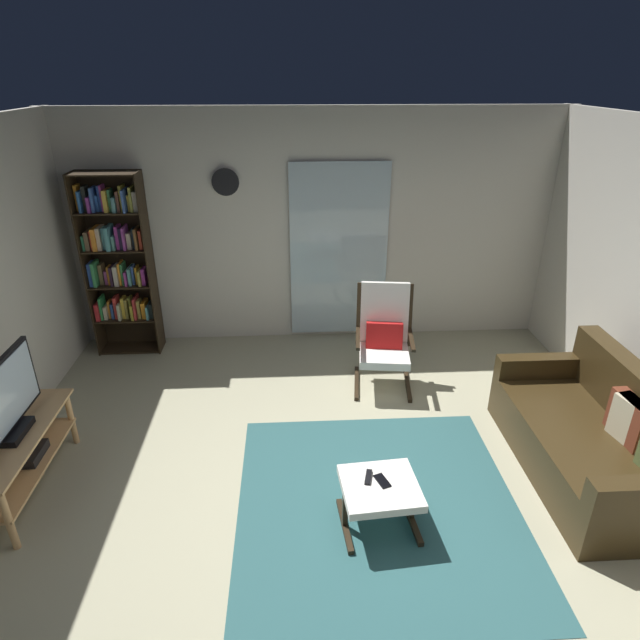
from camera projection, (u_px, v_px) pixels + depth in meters
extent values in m
plane|color=#AAA686|center=(332.00, 510.00, 3.89)|extent=(7.02, 7.02, 0.00)
cube|color=beige|center=(313.00, 230.00, 5.96)|extent=(5.60, 0.06, 2.60)
cube|color=silver|center=(339.00, 252.00, 6.02)|extent=(1.10, 0.01, 2.00)
cube|color=#2D5A5B|center=(378.00, 506.00, 3.93)|extent=(2.06, 2.14, 0.01)
cube|color=tan|center=(13.00, 436.00, 3.88)|extent=(0.43, 1.23, 0.02)
cube|color=tan|center=(22.00, 465.00, 3.99)|extent=(0.39, 1.17, 0.02)
cylinder|color=tan|center=(8.00, 520.00, 3.49)|extent=(0.05, 0.05, 0.49)
cylinder|color=tan|center=(71.00, 418.00, 4.50)|extent=(0.05, 0.05, 0.49)
cylinder|color=tan|center=(31.00, 420.00, 4.49)|extent=(0.05, 0.05, 0.49)
cube|color=black|center=(25.00, 454.00, 4.04)|extent=(0.26, 0.28, 0.07)
cube|color=black|center=(12.00, 432.00, 3.86)|extent=(0.20, 0.32, 0.05)
cube|color=black|center=(2.00, 399.00, 3.74)|extent=(0.04, 0.95, 0.52)
cube|color=silver|center=(5.00, 399.00, 3.74)|extent=(0.01, 0.89, 0.47)
cube|color=black|center=(88.00, 267.00, 5.70)|extent=(0.02, 0.30, 2.00)
cube|color=black|center=(151.00, 266.00, 5.74)|extent=(0.02, 0.30, 2.00)
cube|color=black|center=(123.00, 263.00, 5.85)|extent=(0.69, 0.02, 2.00)
cube|color=black|center=(133.00, 348.00, 6.14)|extent=(0.65, 0.28, 0.02)
cube|color=black|center=(128.00, 317.00, 5.97)|extent=(0.65, 0.28, 0.02)
cube|color=black|center=(122.00, 284.00, 5.80)|extent=(0.65, 0.28, 0.02)
cube|color=black|center=(116.00, 249.00, 5.63)|extent=(0.65, 0.28, 0.02)
cube|color=black|center=(110.00, 212.00, 5.46)|extent=(0.65, 0.28, 0.02)
cube|color=black|center=(103.00, 173.00, 5.30)|extent=(0.65, 0.28, 0.02)
cube|color=red|center=(100.00, 309.00, 5.92)|extent=(0.04, 0.24, 0.19)
cube|color=#2D9148|center=(103.00, 307.00, 5.90)|extent=(0.03, 0.17, 0.26)
cube|color=beige|center=(107.00, 311.00, 5.93)|extent=(0.04, 0.17, 0.15)
cube|color=orange|center=(110.00, 309.00, 5.93)|extent=(0.02, 0.10, 0.20)
cube|color=#3558A1|center=(114.00, 310.00, 5.94)|extent=(0.03, 0.15, 0.17)
cube|color=red|center=(117.00, 306.00, 5.92)|extent=(0.03, 0.15, 0.25)
cube|color=beige|center=(121.00, 309.00, 5.93)|extent=(0.03, 0.23, 0.19)
cube|color=gold|center=(124.00, 307.00, 5.92)|extent=(0.03, 0.13, 0.24)
cube|color=#9E8D3F|center=(128.00, 308.00, 5.93)|extent=(0.03, 0.14, 0.22)
cube|color=#969E39|center=(131.00, 306.00, 5.94)|extent=(0.02, 0.11, 0.24)
cube|color=olive|center=(134.00, 310.00, 5.93)|extent=(0.03, 0.22, 0.18)
cube|color=#C83636|center=(137.00, 307.00, 5.92)|extent=(0.02, 0.22, 0.25)
cube|color=olive|center=(140.00, 309.00, 5.92)|extent=(0.03, 0.12, 0.21)
cube|color=orange|center=(145.00, 308.00, 5.96)|extent=(0.04, 0.19, 0.18)
cube|color=teal|center=(149.00, 310.00, 5.95)|extent=(0.02, 0.22, 0.15)
cube|color=#1F2826|center=(152.00, 309.00, 5.95)|extent=(0.04, 0.17, 0.17)
cube|color=#3259B7|center=(92.00, 273.00, 5.72)|extent=(0.04, 0.17, 0.25)
cube|color=#378E52|center=(96.00, 273.00, 5.71)|extent=(0.03, 0.19, 0.26)
cube|color=brown|center=(102.00, 274.00, 5.76)|extent=(0.04, 0.12, 0.23)
cube|color=#984484|center=(107.00, 277.00, 5.77)|extent=(0.03, 0.11, 0.15)
cube|color=orange|center=(110.00, 275.00, 5.76)|extent=(0.02, 0.12, 0.20)
cube|color=#2D1B2E|center=(113.00, 275.00, 5.75)|extent=(0.03, 0.18, 0.21)
cube|color=#BEB49F|center=(118.00, 274.00, 5.75)|extent=(0.04, 0.18, 0.22)
cube|color=orange|center=(121.00, 273.00, 5.77)|extent=(0.02, 0.18, 0.24)
cube|color=#378044|center=(124.00, 273.00, 5.76)|extent=(0.02, 0.16, 0.23)
cube|color=#9E3A89|center=(128.00, 276.00, 5.78)|extent=(0.02, 0.23, 0.16)
cube|color=#599F9A|center=(131.00, 275.00, 5.78)|extent=(0.03, 0.20, 0.19)
cube|color=#3D5DAC|center=(134.00, 274.00, 5.77)|extent=(0.02, 0.11, 0.21)
cube|color=orange|center=(138.00, 274.00, 5.78)|extent=(0.02, 0.12, 0.19)
cube|color=#9E923A|center=(141.00, 276.00, 5.77)|extent=(0.03, 0.21, 0.17)
cube|color=purple|center=(144.00, 276.00, 5.76)|extent=(0.04, 0.13, 0.18)
cube|color=#2D7B52|center=(86.00, 241.00, 5.59)|extent=(0.02, 0.22, 0.16)
cube|color=brown|center=(90.00, 239.00, 5.58)|extent=(0.04, 0.22, 0.20)
cube|color=#D03E2C|center=(93.00, 239.00, 5.57)|extent=(0.02, 0.17, 0.20)
cube|color=orange|center=(96.00, 238.00, 5.56)|extent=(0.04, 0.22, 0.24)
cube|color=beige|center=(101.00, 238.00, 5.58)|extent=(0.04, 0.21, 0.24)
cube|color=#56979E|center=(105.00, 238.00, 5.57)|extent=(0.04, 0.13, 0.23)
cube|color=teal|center=(110.00, 237.00, 5.56)|extent=(0.04, 0.22, 0.25)
cube|color=#5B9C8E|center=(115.00, 241.00, 5.60)|extent=(0.03, 0.20, 0.15)
cube|color=#983184|center=(119.00, 237.00, 5.58)|extent=(0.03, 0.15, 0.25)
cube|color=#211B33|center=(122.00, 238.00, 5.58)|extent=(0.04, 0.14, 0.23)
cube|color=#973E97|center=(125.00, 237.00, 5.58)|extent=(0.02, 0.20, 0.24)
cube|color=beige|center=(130.00, 240.00, 5.60)|extent=(0.04, 0.12, 0.17)
cube|color=#18252E|center=(134.00, 238.00, 5.60)|extent=(0.02, 0.14, 0.21)
cube|color=brown|center=(137.00, 238.00, 5.58)|extent=(0.03, 0.19, 0.22)
cube|color=#C53E28|center=(142.00, 239.00, 5.59)|extent=(0.03, 0.14, 0.20)
cube|color=orange|center=(78.00, 198.00, 5.40)|extent=(0.03, 0.12, 0.27)
cube|color=#2E61A6|center=(82.00, 201.00, 5.39)|extent=(0.03, 0.19, 0.22)
cube|color=black|center=(86.00, 198.00, 5.39)|extent=(0.04, 0.13, 0.26)
cube|color=#8E3693|center=(91.00, 203.00, 5.42)|extent=(0.03, 0.23, 0.16)
cube|color=#3A5FA9|center=(94.00, 199.00, 5.40)|extent=(0.03, 0.17, 0.24)
cube|color=#376AB6|center=(99.00, 203.00, 5.43)|extent=(0.02, 0.13, 0.16)
cube|color=#2E57AC|center=(101.00, 198.00, 5.42)|extent=(0.03, 0.10, 0.26)
cube|color=#9D3786|center=(103.00, 198.00, 5.40)|extent=(0.02, 0.13, 0.27)
cube|color=gold|center=(107.00, 200.00, 5.41)|extent=(0.04, 0.21, 0.22)
cube|color=#3C804F|center=(111.00, 200.00, 5.41)|extent=(0.02, 0.13, 0.22)
cube|color=#579194|center=(116.00, 203.00, 5.43)|extent=(0.03, 0.21, 0.15)
cube|color=brown|center=(120.00, 201.00, 5.43)|extent=(0.03, 0.18, 0.21)
cube|color=olive|center=(123.00, 198.00, 5.41)|extent=(0.03, 0.17, 0.26)
cube|color=#3B5CA3|center=(126.00, 200.00, 5.40)|extent=(0.02, 0.23, 0.23)
cube|color=gold|center=(130.00, 203.00, 5.43)|extent=(0.03, 0.12, 0.17)
cube|color=#9D9B3D|center=(133.00, 198.00, 5.44)|extent=(0.02, 0.22, 0.25)
cube|color=beige|center=(137.00, 201.00, 5.44)|extent=(0.04, 0.17, 0.20)
cube|color=#342712|center=(583.00, 450.00, 4.20)|extent=(0.89, 1.74, 0.40)
cube|color=#342712|center=(640.00, 403.00, 4.04)|extent=(0.18, 1.74, 0.46)
cube|color=#342712|center=(546.00, 366.00, 4.80)|extent=(0.89, 0.14, 0.20)
cube|color=#C4B895|center=(636.00, 425.00, 3.89)|extent=(0.21, 0.40, 0.34)
cube|color=brown|center=(631.00, 419.00, 3.95)|extent=(0.15, 0.38, 0.34)
cube|color=black|center=(408.00, 385.00, 5.41)|extent=(0.11, 0.60, 0.04)
cube|color=black|center=(410.00, 315.00, 5.36)|extent=(0.06, 0.18, 0.63)
cube|color=black|center=(411.00, 338.00, 5.20)|extent=(0.10, 0.52, 0.03)
cube|color=black|center=(356.00, 383.00, 5.44)|extent=(0.11, 0.60, 0.04)
cube|color=black|center=(358.00, 314.00, 5.39)|extent=(0.06, 0.18, 0.63)
cube|color=black|center=(358.00, 337.00, 5.23)|extent=(0.10, 0.52, 0.03)
cube|color=white|center=(384.00, 354.00, 5.25)|extent=(0.54, 0.57, 0.08)
cube|color=white|center=(385.00, 312.00, 5.34)|extent=(0.50, 0.24, 0.60)
cube|color=red|center=(384.00, 338.00, 5.29)|extent=(0.38, 0.24, 0.34)
cube|color=white|center=(380.00, 488.00, 3.63)|extent=(0.56, 0.52, 0.06)
cube|color=black|center=(345.00, 526.00, 3.73)|extent=(0.08, 0.48, 0.04)
cube|color=black|center=(345.00, 509.00, 3.67)|extent=(0.04, 0.04, 0.30)
cube|color=black|center=(411.00, 518.00, 3.80)|extent=(0.08, 0.48, 0.04)
cube|color=black|center=(412.00, 502.00, 3.73)|extent=(0.04, 0.04, 0.30)
cube|color=black|center=(368.00, 477.00, 3.67)|extent=(0.07, 0.15, 0.02)
cube|color=black|center=(382.00, 481.00, 3.64)|extent=(0.11, 0.15, 0.01)
cylinder|color=silver|center=(225.00, 182.00, 5.61)|extent=(0.28, 0.02, 0.28)
cylinder|color=black|center=(225.00, 182.00, 5.60)|extent=(0.29, 0.01, 0.29)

